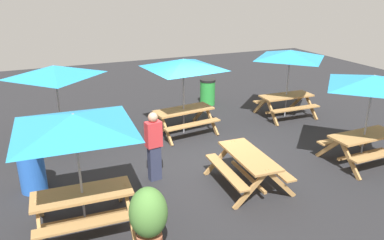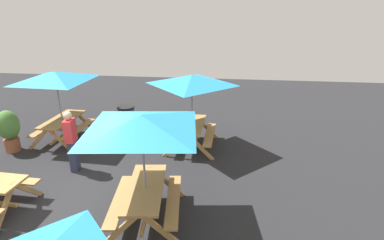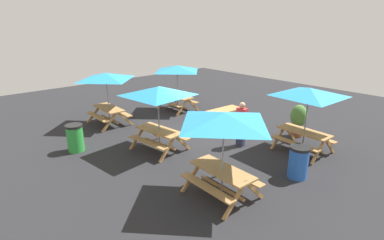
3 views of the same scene
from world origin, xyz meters
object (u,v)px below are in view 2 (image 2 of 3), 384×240
(potted_plant_0, at_px, (9,128))
(person_standing, at_px, (71,140))
(picnic_table_1, at_px, (142,131))
(trash_bin_blue, at_px, (127,120))
(picnic_table_3, at_px, (56,81))
(picnic_table_0, at_px, (192,85))

(potted_plant_0, distance_m, person_standing, 2.62)
(person_standing, bearing_deg, potted_plant_0, -117.22)
(picnic_table_1, xyz_separation_m, trash_bin_blue, (4.35, 1.84, -1.49))
(picnic_table_3, distance_m, potted_plant_0, 1.96)
(person_standing, bearing_deg, trash_bin_blue, 159.85)
(picnic_table_3, xyz_separation_m, person_standing, (-1.78, -1.26, -1.10))
(picnic_table_0, xyz_separation_m, trash_bin_blue, (0.84, 2.37, -1.49))
(picnic_table_1, relative_size, trash_bin_blue, 2.87)
(picnic_table_3, distance_m, person_standing, 2.45)
(potted_plant_0, bearing_deg, picnic_table_1, -117.93)
(picnic_table_1, distance_m, picnic_table_3, 5.09)
(picnic_table_0, relative_size, picnic_table_3, 0.83)
(picnic_table_3, xyz_separation_m, potted_plant_0, (-0.90, 1.20, -1.25))
(potted_plant_0, bearing_deg, person_standing, -109.68)
(picnic_table_3, bearing_deg, trash_bin_blue, -62.62)
(picnic_table_0, relative_size, person_standing, 1.40)
(picnic_table_1, distance_m, potted_plant_0, 5.68)
(picnic_table_3, bearing_deg, picnic_table_0, -87.14)
(picnic_table_3, distance_m, trash_bin_blue, 2.53)
(picnic_table_1, xyz_separation_m, potted_plant_0, (2.60, 4.90, -1.25))
(trash_bin_blue, relative_size, potted_plant_0, 0.76)
(picnic_table_0, bearing_deg, picnic_table_3, 91.92)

